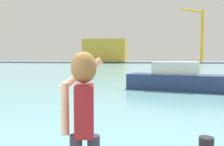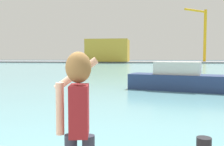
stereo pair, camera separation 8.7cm
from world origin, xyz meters
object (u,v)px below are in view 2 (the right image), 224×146
object	(u,v)px
person_photographer	(78,113)
warehouse_left	(108,51)
port_crane	(203,30)
boat_moored	(191,80)

from	to	relation	value
person_photographer	warehouse_left	world-z (taller)	warehouse_left
warehouse_left	port_crane	distance (m)	33.83
boat_moored	port_crane	world-z (taller)	port_crane
warehouse_left	port_crane	world-z (taller)	port_crane
person_photographer	boat_moored	distance (m)	15.34
boat_moored	warehouse_left	world-z (taller)	warehouse_left
person_photographer	port_crane	size ratio (longest dim) A/B	0.10
boat_moored	port_crane	distance (m)	76.33
person_photographer	boat_moored	bearing A→B (deg)	-24.47
warehouse_left	port_crane	bearing A→B (deg)	2.86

